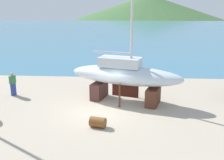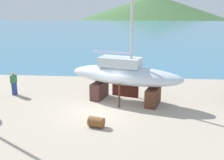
{
  "view_description": "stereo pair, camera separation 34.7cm",
  "coord_description": "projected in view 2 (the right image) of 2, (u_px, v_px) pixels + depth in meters",
  "views": [
    {
      "loc": [
        1.77,
        -15.26,
        6.24
      ],
      "look_at": [
        0.65,
        2.05,
        1.46
      ],
      "focal_mm": 43.78,
      "sensor_mm": 36.0,
      "label": 1
    },
    {
      "loc": [
        2.11,
        -15.23,
        6.24
      ],
      "look_at": [
        0.65,
        2.05,
        1.46
      ],
      "focal_mm": 43.78,
      "sensor_mm": 36.0,
      "label": 2
    }
  ],
  "objects": [
    {
      "name": "sea_water",
      "position": [
        127.0,
        31.0,
        68.27
      ],
      "size": [
        172.62,
        91.28,
        0.01
      ],
      "primitive_type": "cube",
      "color": "teal",
      "rests_on": "ground"
    },
    {
      "name": "worker",
      "position": [
        14.0,
        83.0,
        19.41
      ],
      "size": [
        0.37,
        0.49,
        1.67
      ],
      "rotation": [
        0.0,
        0.0,
        5.96
      ],
      "color": "#2B408D",
      "rests_on": "ground"
    },
    {
      "name": "barrel_blue_faded",
      "position": [
        96.0,
        122.0,
        14.39
      ],
      "size": [
        0.93,
        0.75,
        0.55
      ],
      "primitive_type": "cylinder",
      "rotation": [
        1.57,
        0.0,
        1.29
      ],
      "color": "brown",
      "rests_on": "ground"
    },
    {
      "name": "headland_hill",
      "position": [
        153.0,
        15.0,
        167.9
      ],
      "size": [
        151.22,
        151.22,
        24.83
      ],
      "primitive_type": "cone",
      "color": "#416738",
      "rests_on": "ground"
    },
    {
      "name": "sailboat_large_starboard",
      "position": [
        125.0,
        76.0,
        17.85
      ],
      "size": [
        7.82,
        4.18,
        10.84
      ],
      "rotation": [
        0.0,
        0.0,
        -0.29
      ],
      "color": "#552F20",
      "rests_on": "ground"
    },
    {
      "name": "ground_plane",
      "position": [
        89.0,
        140.0,
        13.03
      ],
      "size": [
        47.48,
        47.48,
        0.0
      ],
      "primitive_type": "plane",
      "color": "#B3A48F"
    }
  ]
}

